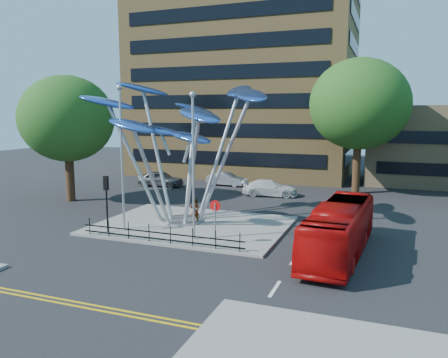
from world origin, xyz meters
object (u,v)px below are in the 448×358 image
at_px(parked_car_mid, 227,179).
at_px(leaf_sculpture, 181,119).
at_px(street_lamp_left, 121,145).
at_px(no_entry_sign_island, 215,214).
at_px(tree_left, 67,119).
at_px(parked_car_right, 270,188).
at_px(pedestrian, 195,211).
at_px(traffic_light_island, 106,192).
at_px(red_bus, 339,229).
at_px(tree_right, 359,104).
at_px(parked_car_left, 161,179).
at_px(street_lamp_right, 193,153).

bearing_deg(parked_car_mid, leaf_sculpture, -167.44).
height_order(street_lamp_left, no_entry_sign_island, street_lamp_left).
relative_size(tree_left, parked_car_right, 2.12).
distance_m(pedestrian, parked_car_right, 11.81).
distance_m(tree_left, traffic_light_island, 12.44).
bearing_deg(pedestrian, red_bus, 119.24).
relative_size(tree_right, parked_car_left, 2.68).
bearing_deg(street_lamp_right, traffic_light_island, -174.81).
bearing_deg(parked_car_left, tree_left, 156.35).
distance_m(tree_right, street_lamp_right, 20.64).
bearing_deg(pedestrian, tree_right, -163.74).
bearing_deg(no_entry_sign_island, tree_right, 72.88).
height_order(street_lamp_left, parked_car_right, street_lamp_left).
relative_size(street_lamp_left, pedestrian, 5.39).
bearing_deg(no_entry_sign_island, parked_car_mid, 108.65).
bearing_deg(pedestrian, street_lamp_left, -4.96).
distance_m(leaf_sculpture, parked_car_right, 13.25).
bearing_deg(street_lamp_left, tree_right, 55.95).
bearing_deg(leaf_sculpture, parked_car_right, 74.80).
xyz_separation_m(pedestrian, parked_car_left, (-9.54, 12.71, -0.20)).
relative_size(tree_right, tree_left, 1.17).
relative_size(street_lamp_right, traffic_light_island, 2.42).
distance_m(tree_right, no_entry_sign_island, 21.31).
bearing_deg(parked_car_right, pedestrian, 161.28).
relative_size(street_lamp_right, parked_car_right, 1.71).
relative_size(leaf_sculpture, street_lamp_left, 1.45).
bearing_deg(pedestrian, traffic_light_island, -0.19).
bearing_deg(no_entry_sign_island, parked_car_right, 93.67).
xyz_separation_m(street_lamp_left, no_entry_sign_island, (6.50, -0.98, -3.54)).
bearing_deg(parked_car_mid, no_entry_sign_island, -157.98).
relative_size(leaf_sculpture, street_lamp_right, 1.53).
height_order(pedestrian, parked_car_left, pedestrian).
bearing_deg(parked_car_mid, traffic_light_island, -178.05).
height_order(traffic_light_island, parked_car_right, traffic_light_island).
xyz_separation_m(street_lamp_right, red_bus, (8.00, 0.49, -3.73)).
xyz_separation_m(no_entry_sign_island, parked_car_right, (-0.99, 15.48, -1.11)).
distance_m(street_lamp_right, pedestrian, 5.52).
distance_m(street_lamp_left, red_bus, 13.60).
bearing_deg(tree_right, no_entry_sign_island, -107.12).
distance_m(leaf_sculpture, parked_car_mid, 16.57).
bearing_deg(tree_right, red_bus, -88.45).
distance_m(leaf_sculpture, street_lamp_left, 4.28).
relative_size(tree_right, traffic_light_island, 3.54).
distance_m(tree_right, parked_car_mid, 14.54).
distance_m(leaf_sculpture, red_bus, 12.34).
bearing_deg(tree_left, traffic_light_island, -39.81).
xyz_separation_m(red_bus, parked_car_mid, (-13.02, 18.35, -0.70)).
relative_size(leaf_sculpture, parked_car_right, 2.62).
bearing_deg(no_entry_sign_island, tree_left, 154.93).
xyz_separation_m(leaf_sculpture, red_bus, (10.57, -3.19, -5.51)).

